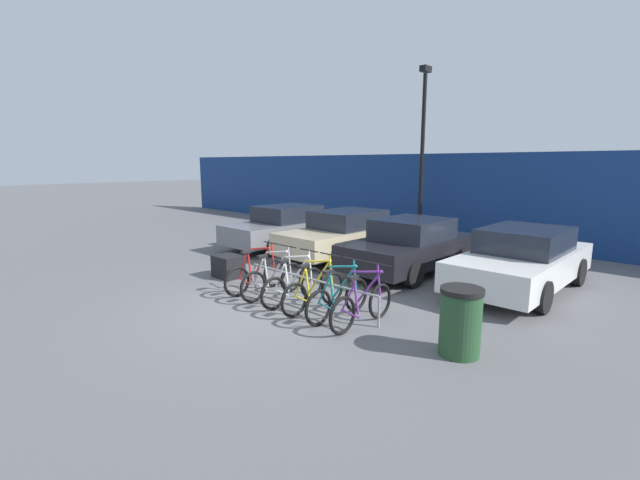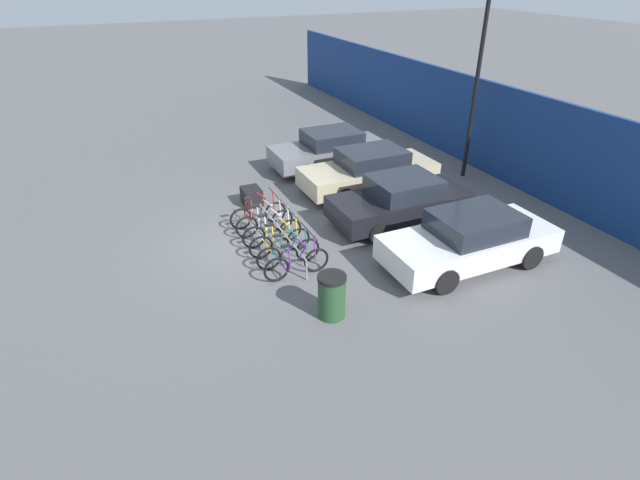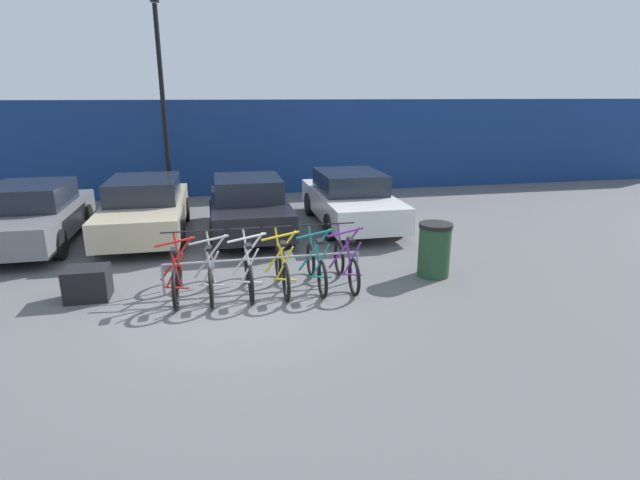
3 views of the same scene
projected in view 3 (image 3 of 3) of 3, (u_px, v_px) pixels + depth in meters
name	position (u px, v px, depth m)	size (l,w,h in m)	color
ground_plane	(236.00, 305.00, 8.25)	(120.00, 120.00, 0.00)	#59595B
hoarding_wall	(220.00, 149.00, 16.71)	(36.00, 0.16, 3.17)	navy
bike_rack	(263.00, 262.00, 8.85)	(3.51, 0.04, 0.57)	gray
bicycle_red	(177.00, 277.00, 8.45)	(0.68, 1.71, 1.05)	black
bicycle_silver	(211.00, 274.00, 8.56)	(0.68, 1.71, 1.05)	black
bicycle_white	(249.00, 272.00, 8.69)	(0.68, 1.71, 1.05)	black
bicycle_yellow	(282.00, 269.00, 8.80)	(0.68, 1.71, 1.05)	black
bicycle_teal	(316.00, 267.00, 8.93)	(0.68, 1.71, 1.05)	black
bicycle_purple	(346.00, 265.00, 9.04)	(0.68, 1.71, 1.05)	black
car_grey	(32.00, 215.00, 11.36)	(1.91, 4.29, 1.40)	slate
car_beige	(145.00, 208.00, 12.12)	(1.91, 4.55, 1.40)	#C1B28E
car_black	(249.00, 206.00, 12.29)	(1.91, 4.08, 1.40)	black
car_white	(350.00, 199.00, 13.14)	(1.91, 4.50, 1.40)	silver
lamp_post	(162.00, 92.00, 14.94)	(0.24, 0.44, 6.09)	black
trash_bin	(434.00, 250.00, 9.44)	(0.63, 0.63, 1.03)	#234728
cargo_crate	(88.00, 283.00, 8.43)	(0.70, 0.56, 0.55)	black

